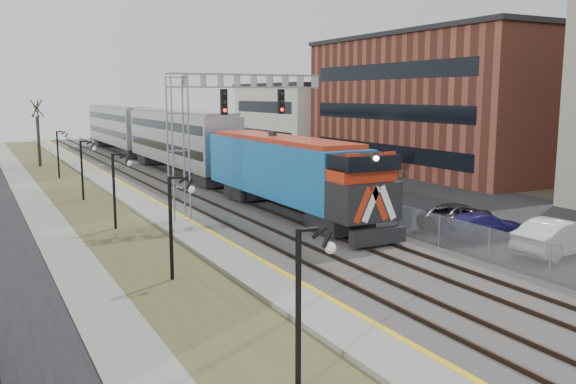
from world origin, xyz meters
TOP-DOWN VIEW (x-y plane):
  - sidewalk at (-7.00, 35.00)m, footprint 2.00×120.00m
  - grass_median at (-4.00, 35.00)m, footprint 4.00×120.00m
  - platform at (-1.00, 35.00)m, footprint 2.00×120.00m
  - ballast_bed at (4.00, 35.00)m, footprint 8.00×120.00m
  - parking_lot at (16.00, 35.00)m, footprint 16.00×120.00m
  - platform_edge at (-0.12, 35.00)m, footprint 0.24×120.00m
  - track_near at (2.00, 35.00)m, footprint 1.58×120.00m
  - track_far at (5.50, 35.00)m, footprint 1.58×120.00m
  - train at (5.50, 50.87)m, footprint 3.00×63.05m
  - signal_gantry at (1.22, 27.99)m, footprint 9.00×1.07m
  - lampposts at (-4.00, 18.29)m, footprint 0.14×62.14m
  - fence at (8.20, 35.00)m, footprint 0.04×120.00m
  - buildings_east at (30.00, 31.18)m, footprint 16.00×76.00m
  - car_lot_b at (12.22, 13.77)m, footprint 5.01×2.21m
  - car_lot_c at (12.08, 20.01)m, footprint 5.14×3.37m
  - car_lot_d at (11.32, 17.35)m, footprint 4.72×2.39m
  - car_lot_e at (10.76, 30.55)m, footprint 4.06×1.73m
  - car_lot_f at (12.64, 33.25)m, footprint 5.13×3.37m

SIDE VIEW (x-z plane):
  - parking_lot at x=16.00m, z-range 0.00..0.04m
  - grass_median at x=-4.00m, z-range 0.00..0.06m
  - sidewalk at x=-7.00m, z-range 0.00..0.08m
  - ballast_bed at x=4.00m, z-range 0.00..0.20m
  - platform at x=-1.00m, z-range 0.00..0.24m
  - platform_edge at x=-0.12m, z-range 0.24..0.25m
  - track_near at x=2.00m, z-range 0.20..0.35m
  - track_far at x=5.50m, z-range 0.20..0.35m
  - car_lot_c at x=12.08m, z-range 0.00..1.31m
  - car_lot_d at x=11.32m, z-range 0.00..1.31m
  - car_lot_e at x=10.76m, z-range 0.00..1.37m
  - car_lot_f at x=12.64m, z-range 0.00..1.60m
  - car_lot_b at x=12.22m, z-range 0.00..1.60m
  - fence at x=8.20m, z-range 0.00..1.60m
  - lampposts at x=-4.00m, z-range 0.00..4.00m
  - train at x=5.50m, z-range 0.22..5.55m
  - signal_gantry at x=1.22m, z-range 1.51..9.66m
  - buildings_east at x=30.00m, z-range -1.19..13.81m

